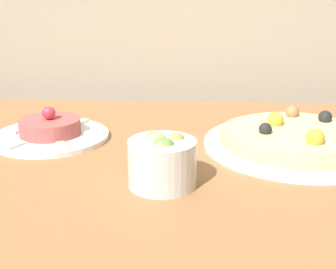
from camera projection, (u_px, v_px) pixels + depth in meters
dining_table at (134, 204)px, 0.88m from camera, size 1.43×0.86×0.75m
pizza_plate at (297, 139)px, 0.91m from camera, size 0.36×0.36×0.06m
tartare_plate at (50, 132)px, 0.96m from camera, size 0.24×0.24×0.07m
small_bowl at (162, 160)px, 0.73m from camera, size 0.11×0.11×0.08m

